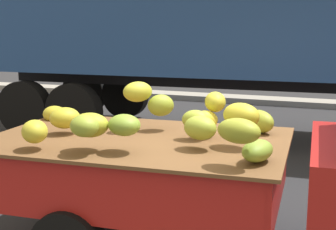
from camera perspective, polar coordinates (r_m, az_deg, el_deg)
The scene contains 2 objects.
curb_strip at distance 13.51m, azimuth 17.24°, elevation 1.31°, with size 80.00×0.80×0.16m, color gray.
semi_trailer at distance 9.14m, azimuth 12.69°, elevation 12.87°, with size 12.11×3.17×3.95m.
Camera 1 is at (0.98, -4.31, 2.11)m, focal length 51.43 mm.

